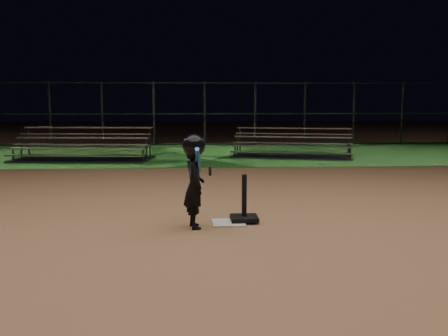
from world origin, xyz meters
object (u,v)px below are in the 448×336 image
batting_tee (244,212)px  child_batter (194,179)px  bleacher_left (83,154)px  home_plate (229,223)px  bleacher_right (292,151)px

batting_tee → child_batter: bearing=-157.8°
batting_tee → bleacher_left: (-3.92, 7.91, 0.06)m
home_plate → bleacher_left: 8.82m
child_batter → bleacher_left: (-3.22, 8.20, -0.47)m
batting_tee → child_batter: (-0.70, -0.28, 0.53)m
child_batter → bleacher_right: size_ratio=0.32×
batting_tee → bleacher_left: 8.83m
home_plate → child_batter: size_ratio=0.36×
batting_tee → bleacher_right: bleacher_right is taller
home_plate → batting_tee: (0.23, 0.09, 0.12)m
batting_tee → home_plate: bearing=-157.7°
home_plate → bleacher_right: size_ratio=0.11×
bleacher_right → bleacher_left: bearing=-160.3°
home_plate → batting_tee: size_ratio=0.69×
child_batter → bleacher_right: (3.09, 8.75, -0.48)m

